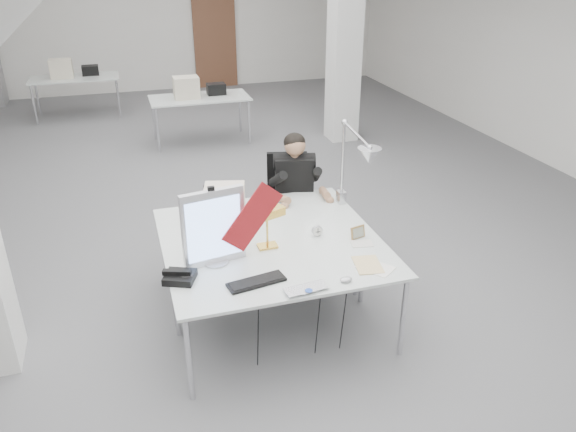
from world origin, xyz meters
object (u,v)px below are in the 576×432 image
(office_chair, at_px, (293,203))
(monitor, at_px, (213,228))
(bankers_lamp, at_px, (267,229))
(laptop, at_px, (309,292))
(architect_lamp, at_px, (353,172))
(seated_person, at_px, (295,176))
(beige_monitor, at_px, (225,205))
(desk_main, at_px, (287,268))
(desk_phone, at_px, (180,277))

(office_chair, bearing_deg, monitor, -115.82)
(monitor, bearing_deg, bankers_lamp, 4.91)
(laptop, bearing_deg, architect_lamp, 47.91)
(seated_person, distance_m, bankers_lamp, 1.24)
(monitor, height_order, beige_monitor, monitor)
(desk_main, distance_m, desk_phone, 0.82)
(laptop, bearing_deg, desk_phone, 145.43)
(office_chair, distance_m, seated_person, 0.33)
(monitor, bearing_deg, architect_lamp, 10.26)
(laptop, bearing_deg, monitor, 124.64)
(monitor, bearing_deg, desk_main, -33.32)
(architect_lamp, bearing_deg, office_chair, 97.22)
(monitor, distance_m, laptop, 0.89)
(architect_lamp, bearing_deg, desk_main, -155.47)
(bankers_lamp, distance_m, architect_lamp, 1.02)
(laptop, distance_m, beige_monitor, 1.36)
(laptop, distance_m, bankers_lamp, 0.77)
(desk_phone, bearing_deg, laptop, -4.13)
(office_chair, bearing_deg, laptop, -90.72)
(beige_monitor, bearing_deg, office_chair, 49.79)
(desk_main, distance_m, monitor, 0.64)
(desk_phone, bearing_deg, monitor, 54.41)
(architect_lamp, bearing_deg, desk_phone, -173.62)
(desk_main, relative_size, beige_monitor, 5.13)
(desk_main, bearing_deg, beige_monitor, 108.18)
(office_chair, height_order, architect_lamp, architect_lamp)
(desk_main, distance_m, beige_monitor, 0.97)
(beige_monitor, bearing_deg, desk_main, -57.23)
(monitor, xyz_separation_m, architect_lamp, (1.36, 0.51, 0.10))
(monitor, xyz_separation_m, desk_phone, (-0.30, -0.18, -0.28))
(monitor, height_order, desk_phone, monitor)
(office_chair, distance_m, monitor, 1.71)
(desk_main, distance_m, office_chair, 1.58)
(seated_person, bearing_deg, desk_main, -96.51)
(laptop, xyz_separation_m, desk_phone, (-0.85, 0.45, 0.01))
(seated_person, xyz_separation_m, desk_phone, (-1.34, -1.39, -0.12))
(laptop, height_order, bankers_lamp, bankers_lamp)
(desk_main, distance_m, bankers_lamp, 0.39)
(laptop, bearing_deg, beige_monitor, 97.66)
(desk_phone, distance_m, beige_monitor, 1.01)
(monitor, distance_m, desk_phone, 0.45)
(bankers_lamp, relative_size, desk_phone, 1.50)
(architect_lamp, bearing_deg, beige_monitor, 155.36)
(desk_phone, bearing_deg, seated_person, 69.78)
(beige_monitor, bearing_deg, monitor, -93.13)
(laptop, relative_size, desk_phone, 1.47)
(desk_phone, bearing_deg, desk_main, 20.86)
(seated_person, relative_size, laptop, 2.86)
(desk_main, height_order, beige_monitor, beige_monitor)
(bankers_lamp, relative_size, beige_monitor, 0.94)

